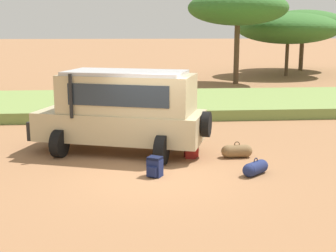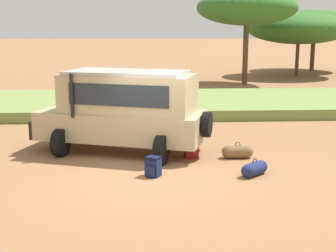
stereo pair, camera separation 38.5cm
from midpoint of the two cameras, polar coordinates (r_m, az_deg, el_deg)
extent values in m
plane|color=#936642|center=(12.06, -3.00, -5.81)|extent=(320.00, 320.00, 0.00)
cube|color=olive|center=(21.90, -3.94, 2.78)|extent=(120.00, 7.00, 0.44)
cube|color=tan|center=(14.03, -6.62, 0.11)|extent=(5.25, 3.36, 0.84)
cube|color=tan|center=(13.79, -5.74, 4.01)|extent=(4.19, 2.91, 1.10)
cube|color=#232D38|center=(14.37, -11.49, 3.95)|extent=(0.55, 1.50, 0.77)
cube|color=#232D38|center=(12.94, -7.06, 3.70)|extent=(2.80, 0.97, 0.60)
cube|color=#232D38|center=(14.63, -4.57, 4.68)|extent=(2.80, 0.97, 0.60)
cube|color=#B7B7B7|center=(13.74, -5.99, 6.50)|extent=(3.80, 2.71, 0.10)
cube|color=black|center=(15.14, -15.78, -0.06)|extent=(0.66, 1.58, 0.56)
cylinder|color=black|center=(13.42, -12.58, 3.58)|extent=(0.10, 0.10, 1.25)
cylinder|color=black|center=(13.87, -13.87, -2.08)|extent=(0.52, 0.85, 0.80)
cylinder|color=black|center=(15.56, -10.61, -0.44)|extent=(0.52, 0.85, 0.80)
cylinder|color=black|center=(12.78, -1.65, -2.91)|extent=(0.52, 0.85, 0.80)
cylinder|color=black|center=(14.60, 0.34, -1.04)|extent=(0.52, 0.85, 0.80)
cylinder|color=black|center=(13.34, 3.87, 0.21)|extent=(0.44, 0.77, 0.74)
cube|color=maroon|center=(13.47, 1.95, -2.91)|extent=(0.34, 0.42, 0.46)
cube|color=maroon|center=(13.48, 2.75, -3.15)|extent=(0.12, 0.30, 0.25)
cube|color=#4D100E|center=(13.40, 1.96, -1.84)|extent=(0.35, 0.41, 0.07)
cylinder|color=#4D100E|center=(13.55, 1.24, -2.81)|extent=(0.04, 0.04, 0.39)
cylinder|color=#4D100E|center=(13.38, 1.23, -3.00)|extent=(0.04, 0.04, 0.39)
cube|color=navy|center=(11.77, -2.55, -5.11)|extent=(0.43, 0.40, 0.44)
cube|color=navy|center=(11.65, -2.95, -5.59)|extent=(0.27, 0.20, 0.24)
cube|color=black|center=(11.70, -2.56, -3.94)|extent=(0.43, 0.41, 0.07)
cylinder|color=black|center=(11.86, -1.86, -4.97)|extent=(0.04, 0.04, 0.38)
cylinder|color=black|center=(11.94, -2.54, -4.88)|extent=(0.04, 0.04, 0.38)
cylinder|color=brown|center=(13.58, 7.58, -3.07)|extent=(0.55, 0.38, 0.37)
sphere|color=brown|center=(13.64, 8.70, -3.03)|extent=(0.36, 0.36, 0.36)
sphere|color=brown|center=(13.52, 6.46, -3.10)|extent=(0.36, 0.36, 0.36)
torus|color=#493721|center=(13.52, 7.61, -2.22)|extent=(0.16, 0.03, 0.16)
cylinder|color=navy|center=(12.09, 9.71, -5.08)|extent=(0.65, 0.63, 0.34)
sphere|color=navy|center=(12.31, 10.46, -4.79)|extent=(0.33, 0.33, 0.33)
sphere|color=navy|center=(11.86, 8.94, -5.37)|extent=(0.33, 0.33, 0.33)
torus|color=#121834|center=(12.03, 9.75, -4.21)|extent=(0.14, 0.13, 0.16)
cylinder|color=brown|center=(31.61, 8.00, 8.70)|extent=(0.35, 0.35, 3.99)
ellipsoid|color=#336628|center=(31.59, 8.16, 14.07)|extent=(6.54, 6.18, 2.26)
cylinder|color=brown|center=(37.90, 13.99, 7.94)|extent=(0.27, 0.27, 2.64)
ellipsoid|color=#336628|center=(37.83, 14.17, 11.47)|extent=(7.90, 7.62, 2.39)
cylinder|color=brown|center=(43.25, 15.71, 8.65)|extent=(0.37, 0.37, 3.18)
ellipsoid|color=#336628|center=(43.21, 15.90, 12.01)|extent=(6.92, 7.21, 2.23)
camera|label=1|loc=(0.19, -90.85, -0.18)|focal=50.00mm
camera|label=2|loc=(0.19, 89.15, 0.18)|focal=50.00mm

